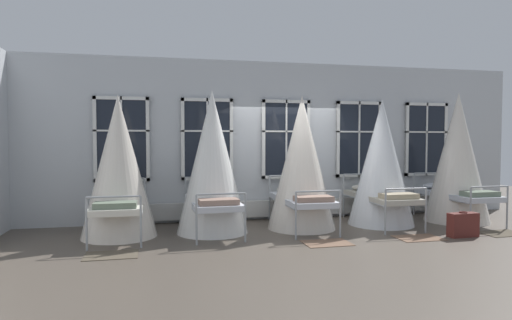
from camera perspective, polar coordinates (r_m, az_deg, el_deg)
The scene contains 13 objects.
ground at distance 8.91m, azimuth 6.12°, elevation -8.87°, with size 20.88×20.88×0.00m, color brown.
back_wall_with_windows at distance 9.97m, azimuth 3.74°, elevation 2.49°, with size 11.44×0.10×3.50m, color silver.
window_bank at distance 9.88m, azimuth 3.93°, elevation -1.50°, with size 8.18×0.10×2.60m.
cot_first at distance 8.39m, azimuth -17.37°, elevation -0.98°, with size 1.36×1.96×2.59m.
cot_second at distance 8.42m, azimuth -5.69°, elevation -0.46°, with size 1.36×1.98×2.71m.
cot_third at distance 8.83m, azimuth 5.94°, elevation -0.50°, with size 1.36×1.96×2.66m.
cot_fourth at distance 9.55m, azimuth 15.95°, elevation -0.46°, with size 1.36×1.96×2.62m.
cot_fifth at distance 10.49m, azimuth 24.65°, elevation 0.13°, with size 1.36×1.96×2.79m.
rug_first at distance 7.26m, azimuth -18.25°, elevation -11.62°, with size 0.80×0.56×0.01m, color brown.
rug_third at distance 7.76m, azimuth 9.18°, elevation -10.58°, with size 0.80×0.56×0.01m, color brown.
rug_fourth at distance 8.57m, azimuth 20.34°, elevation -9.45°, with size 0.80×0.56×0.01m, color brown.
rug_fifth at distance 9.63m, azimuth 29.25°, elevation -8.29°, with size 0.80×0.56×0.01m, color brown.
suitcase_dark at distance 8.96m, azimuth 25.25°, elevation -7.60°, with size 0.57×0.24×0.47m.
Camera 1 is at (-2.85, -8.25, 1.77)m, focal length 30.85 mm.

